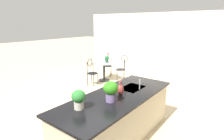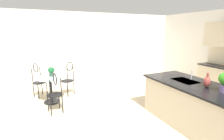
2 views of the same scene
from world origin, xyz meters
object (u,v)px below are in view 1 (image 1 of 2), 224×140
at_px(chair_by_island, 92,71).
at_px(potted_plant_counter_near, 111,90).
at_px(potted_plant_on_table, 107,59).
at_px(potted_plant_counter_far, 79,98).
at_px(vase_on_counter, 120,90).
at_px(bistro_table, 104,70).
at_px(chair_toward_desk, 122,67).
at_px(chair_near_window, 108,63).

bearing_deg(chair_by_island, potted_plant_counter_near, 49.06).
bearing_deg(potted_plant_on_table, potted_plant_counter_near, 39.74).
xyz_separation_m(potted_plant_on_table, potted_plant_counter_far, (3.77, 2.44, 0.22)).
bearing_deg(vase_on_counter, bistro_table, -135.42).
relative_size(bistro_table, potted_plant_on_table, 3.10).
distance_m(chair_by_island, potted_plant_on_table, 0.93).
relative_size(chair_by_island, chair_toward_desk, 1.00).
bearing_deg(chair_near_window, potted_plant_counter_far, 33.24).
xyz_separation_m(bistro_table, potted_plant_counter_near, (3.09, 2.73, 0.69)).
bearing_deg(chair_toward_desk, bistro_table, -51.91).
bearing_deg(potted_plant_on_table, chair_toward_desk, 121.85).
height_order(bistro_table, chair_by_island, chair_by_island).
bearing_deg(potted_plant_counter_far, potted_plant_on_table, -147.06).
height_order(bistro_table, vase_on_counter, vase_on_counter).
bearing_deg(potted_plant_on_table, chair_near_window, -144.55).
distance_m(chair_by_island, potted_plant_counter_far, 3.84).
bearing_deg(chair_by_island, bistro_table, -177.56).
bearing_deg(chair_toward_desk, vase_on_counter, 33.64).
bearing_deg(bistro_table, chair_near_window, -154.47).
height_order(chair_by_island, potted_plant_counter_far, potted_plant_counter_far).
height_order(chair_by_island, potted_plant_counter_near, potted_plant_counter_near).
distance_m(bistro_table, potted_plant_on_table, 0.46).
bearing_deg(chair_near_window, bistro_table, 25.53).
distance_m(chair_toward_desk, potted_plant_on_table, 0.69).
bearing_deg(vase_on_counter, chair_toward_desk, -146.36).
height_order(bistro_table, potted_plant_on_table, potted_plant_on_table).
relative_size(potted_plant_on_table, vase_on_counter, 0.90).
distance_m(potted_plant_on_table, potted_plant_counter_near, 4.19).
bearing_deg(vase_on_counter, potted_plant_counter_far, -12.65).
distance_m(bistro_table, potted_plant_counter_near, 4.18).
height_order(potted_plant_counter_far, potted_plant_counter_near, potted_plant_counter_near).
height_order(chair_by_island, vase_on_counter, vase_on_counter).
distance_m(bistro_table, chair_near_window, 0.71).
xyz_separation_m(bistro_table, potted_plant_counter_far, (3.64, 2.50, 0.66)).
xyz_separation_m(chair_toward_desk, potted_plant_on_table, (0.32, -0.52, 0.31)).
bearing_deg(chair_near_window, potted_plant_counter_near, 39.19).
height_order(bistro_table, potted_plant_counter_near, potted_plant_counter_near).
xyz_separation_m(chair_by_island, potted_plant_counter_near, (2.34, 2.70, 0.56)).
xyz_separation_m(chair_by_island, chair_toward_desk, (-1.20, 0.54, 0.00)).
xyz_separation_m(bistro_table, vase_on_counter, (2.74, 2.70, 0.58)).
height_order(chair_near_window, potted_plant_counter_near, potted_plant_counter_near).
bearing_deg(potted_plant_on_table, potted_plant_counter_far, 32.94).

